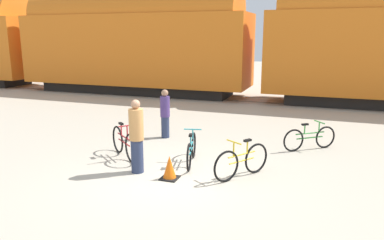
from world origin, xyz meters
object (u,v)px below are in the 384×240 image
at_px(bicycle_maroon, 124,143).
at_px(traffic_cone, 170,168).
at_px(bicycle_yellow, 242,161).
at_px(person_in_purple, 165,113).
at_px(person_in_tan, 137,136).
at_px(bicycle_teal, 191,150).
at_px(bicycle_green, 310,138).
at_px(freight_train, 259,39).

xyz_separation_m(bicycle_maroon, traffic_cone, (1.76, -1.00, -0.15)).
distance_m(bicycle_yellow, person_in_purple, 4.03).
xyz_separation_m(bicycle_maroon, person_in_purple, (0.22, 2.23, 0.39)).
relative_size(person_in_tan, traffic_cone, 3.23).
relative_size(bicycle_maroon, person_in_tan, 0.78).
bearing_deg(bicycle_teal, person_in_tan, -135.16).
bearing_deg(bicycle_green, freight_train, 110.37).
relative_size(bicycle_yellow, bicycle_green, 1.03).
bearing_deg(bicycle_yellow, freight_train, 98.51).
xyz_separation_m(bicycle_green, person_in_purple, (-4.44, -0.19, 0.44)).
bearing_deg(freight_train, bicycle_yellow, -81.49).
xyz_separation_m(bicycle_maroon, bicycle_green, (4.67, 2.42, -0.05)).
bearing_deg(bicycle_maroon, bicycle_green, 27.41).
relative_size(freight_train, bicycle_maroon, 39.69).
distance_m(bicycle_green, traffic_cone, 4.49).
bearing_deg(bicycle_green, bicycle_teal, -140.67).
bearing_deg(freight_train, traffic_cone, -89.56).
distance_m(person_in_tan, traffic_cone, 1.11).
xyz_separation_m(bicycle_yellow, person_in_purple, (-3.07, 2.58, 0.41)).
height_order(bicycle_yellow, traffic_cone, bicycle_yellow).
bearing_deg(freight_train, bicycle_teal, -88.83).
height_order(freight_train, traffic_cone, freight_train).
distance_m(bicycle_maroon, bicycle_yellow, 3.31).
relative_size(bicycle_green, traffic_cone, 2.52).
bearing_deg(bicycle_maroon, person_in_purple, 84.30).
relative_size(bicycle_teal, bicycle_yellow, 1.18).
distance_m(freight_train, traffic_cone, 11.83).
distance_m(freight_train, person_in_purple, 8.68).
bearing_deg(person_in_purple, bicycle_green, 136.00).
height_order(freight_train, bicycle_maroon, freight_train).
height_order(freight_train, bicycle_green, freight_train).
height_order(bicycle_maroon, bicycle_teal, bicycle_maroon).
height_order(bicycle_maroon, bicycle_yellow, bicycle_maroon).
height_order(bicycle_yellow, person_in_tan, person_in_tan).
bearing_deg(bicycle_yellow, traffic_cone, -156.93).
relative_size(freight_train, bicycle_teal, 32.50).
height_order(bicycle_green, traffic_cone, bicycle_green).
height_order(bicycle_maroon, person_in_purple, person_in_purple).
relative_size(freight_train, bicycle_yellow, 38.44).
xyz_separation_m(bicycle_teal, person_in_tan, (-1.02, -1.01, 0.53)).
bearing_deg(bicycle_yellow, bicycle_green, 63.62).
bearing_deg(person_in_tan, traffic_cone, 130.12).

